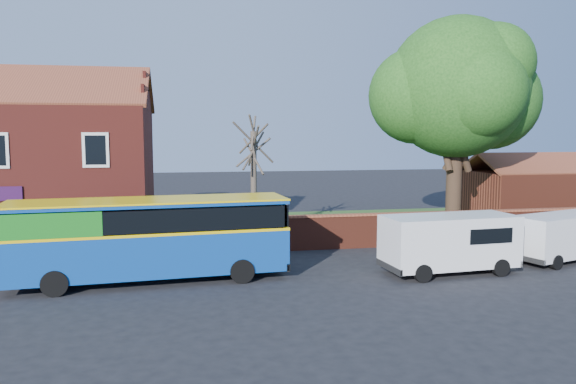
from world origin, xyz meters
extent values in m
plane|color=black|center=(0.00, 0.00, 0.00)|extent=(120.00, 120.00, 0.00)
cube|color=#426B28|center=(13.00, 13.00, 0.02)|extent=(26.00, 12.00, 0.04)
cube|color=maroon|center=(-7.00, 11.50, 3.25)|extent=(12.00, 8.00, 6.50)
cube|color=brown|center=(-7.00, 9.50, 7.50)|extent=(12.30, 4.08, 2.16)
cube|color=brown|center=(-7.00, 13.50, 7.50)|extent=(12.30, 4.08, 2.16)
cube|color=maroon|center=(13.00, 7.00, 0.75)|extent=(22.00, 0.30, 1.50)
cube|color=brown|center=(13.00, 7.00, 1.55)|extent=(22.00, 0.38, 0.10)
cube|color=maroon|center=(22.00, 13.00, 1.50)|extent=(8.00, 5.00, 3.00)
cube|color=brown|center=(22.00, 11.75, 3.55)|extent=(8.20, 2.56, 1.24)
cube|color=brown|center=(22.00, 14.25, 3.55)|extent=(8.20, 2.56, 1.24)
cube|color=#0E429A|center=(-0.55, 2.72, 1.11)|extent=(9.87, 3.20, 1.54)
cube|color=yellow|center=(-0.55, 2.72, 1.88)|extent=(9.89, 3.22, 0.10)
cube|color=black|center=(-0.55, 2.72, 2.34)|extent=(9.48, 3.18, 0.77)
cube|color=#1B7F1E|center=(-3.74, 2.46, 2.34)|extent=(3.49, 2.72, 0.82)
cube|color=#0E429A|center=(-0.55, 2.72, 2.86)|extent=(9.87, 3.20, 0.14)
cube|color=yellow|center=(-0.55, 2.72, 2.94)|extent=(9.91, 3.24, 0.06)
cylinder|color=black|center=(-3.56, 1.34, 0.44)|extent=(0.89, 0.35, 0.87)
cylinder|color=black|center=(-3.74, 3.60, 0.44)|extent=(0.89, 0.35, 0.87)
cylinder|color=black|center=(2.63, 1.83, 0.44)|extent=(0.89, 0.35, 0.87)
cylinder|color=black|center=(2.45, 4.09, 0.44)|extent=(0.89, 0.35, 0.87)
cube|color=white|center=(10.53, 1.78, 1.26)|extent=(5.19, 2.41, 1.92)
cube|color=black|center=(12.79, 1.96, 1.56)|extent=(0.22, 1.71, 0.76)
cube|color=black|center=(13.00, 1.97, 0.40)|extent=(0.26, 2.02, 0.24)
cylinder|color=black|center=(9.00, 0.70, 0.33)|extent=(0.68, 0.27, 0.67)
cylinder|color=black|center=(8.84, 2.59, 0.33)|extent=(0.68, 0.27, 0.67)
cylinder|color=black|center=(12.21, 0.96, 0.33)|extent=(0.68, 0.27, 0.67)
cylinder|color=black|center=(12.06, 2.85, 0.33)|extent=(0.68, 0.27, 0.67)
cube|color=white|center=(16.03, 2.75, 1.11)|extent=(4.79, 3.09, 1.69)
cylinder|color=black|center=(14.94, 1.51, 0.29)|extent=(0.63, 0.39, 0.59)
cylinder|color=black|center=(14.41, 3.09, 0.29)|extent=(0.63, 0.39, 0.59)
cylinder|color=black|center=(17.12, 3.99, 0.29)|extent=(0.63, 0.39, 0.59)
cylinder|color=black|center=(14.95, 10.12, 2.37)|extent=(0.82, 0.82, 4.73)
sphere|color=#3A7D26|center=(14.95, 10.12, 7.71)|extent=(7.40, 7.40, 7.40)
sphere|color=#3A7D26|center=(17.11, 10.53, 7.10)|extent=(5.35, 5.35, 5.35)
sphere|color=#3A7D26|center=(13.00, 10.73, 7.30)|extent=(5.14, 5.14, 5.14)
cylinder|color=#4C4238|center=(4.20, 10.62, 2.71)|extent=(0.31, 0.31, 5.42)
cylinder|color=#4C4238|center=(4.20, 10.62, 4.64)|extent=(0.32, 2.64, 2.13)
cylinder|color=#4C4238|center=(4.20, 10.62, 4.45)|extent=(1.38, 1.95, 1.95)
cylinder|color=#4C4238|center=(4.20, 10.62, 4.84)|extent=(2.22, 1.02, 2.16)
camera|label=1|loc=(0.59, -17.66, 5.32)|focal=35.00mm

